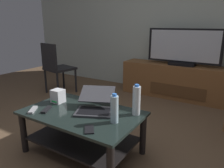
{
  "coord_description": "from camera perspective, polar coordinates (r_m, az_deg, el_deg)",
  "views": [
    {
      "loc": [
        1.17,
        -1.38,
        1.21
      ],
      "look_at": [
        -0.01,
        0.52,
        0.58
      ],
      "focal_mm": 34.19,
      "sensor_mm": 36.0,
      "label": 1
    }
  ],
  "objects": [
    {
      "name": "soundbar_remote",
      "position": [
        2.11,
        -17.08,
        -6.55
      ],
      "size": [
        0.11,
        0.16,
        0.02
      ],
      "primitive_type": "cube",
      "rotation": [
        0.0,
        0.0,
        0.45
      ],
      "color": "black",
      "rests_on": "coffee_table"
    },
    {
      "name": "cell_phone",
      "position": [
        1.68,
        -6.1,
        -11.95
      ],
      "size": [
        0.14,
        0.15,
        0.01
      ],
      "primitive_type": "cube",
      "rotation": [
        0.0,
        0.0,
        0.68
      ],
      "color": "black",
      "rests_on": "coffee_table"
    },
    {
      "name": "coffee_table",
      "position": [
        2.07,
        -7.92,
        -10.75
      ],
      "size": [
        1.09,
        0.67,
        0.43
      ],
      "color": "black",
      "rests_on": "ground"
    },
    {
      "name": "television",
      "position": [
        3.61,
        18.54,
        9.1
      ],
      "size": [
        1.15,
        0.2,
        0.58
      ],
      "color": "black",
      "rests_on": "media_cabinet"
    },
    {
      "name": "water_bottle_far",
      "position": [
        1.9,
        6.55,
        -4.37
      ],
      "size": [
        0.07,
        0.07,
        0.28
      ],
      "color": "silver",
      "rests_on": "coffee_table"
    },
    {
      "name": "router_box",
      "position": [
        2.27,
        -14.24,
        -3.14
      ],
      "size": [
        0.12,
        0.11,
        0.14
      ],
      "color": "silver",
      "rests_on": "coffee_table"
    },
    {
      "name": "side_chair",
      "position": [
        3.84,
        -14.81,
        4.73
      ],
      "size": [
        0.51,
        0.51,
        0.89
      ],
      "color": "black",
      "rests_on": "ground"
    },
    {
      "name": "laptop",
      "position": [
        2.02,
        -4.43,
        -5.41
      ],
      "size": [
        0.47,
        0.5,
        0.18
      ],
      "color": "#333338",
      "rests_on": "coffee_table"
    },
    {
      "name": "ground_plane",
      "position": [
        2.18,
        -7.4,
        -18.09
      ],
      "size": [
        7.68,
        7.68,
        0.0
      ],
      "primitive_type": "plane",
      "color": "brown"
    },
    {
      "name": "tv_remote",
      "position": [
        2.14,
        -20.4,
        -6.5
      ],
      "size": [
        0.13,
        0.16,
        0.02
      ],
      "primitive_type": "cube",
      "rotation": [
        0.0,
        0.0,
        0.6
      ],
      "color": "#99999E",
      "rests_on": "coffee_table"
    },
    {
      "name": "back_wall",
      "position": [
        4.01,
        15.67,
        18.02
      ],
      "size": [
        6.4,
        0.12,
        2.8
      ],
      "primitive_type": "cube",
      "color": "#A8B2A8",
      "rests_on": "ground"
    },
    {
      "name": "media_cabinet",
      "position": [
        3.73,
        17.88,
        0.6
      ],
      "size": [
        1.97,
        0.43,
        0.56
      ],
      "color": "brown",
      "rests_on": "ground"
    },
    {
      "name": "water_bottle_near",
      "position": [
        1.74,
        0.57,
        -6.75
      ],
      "size": [
        0.07,
        0.07,
        0.25
      ],
      "color": "silver",
      "rests_on": "coffee_table"
    }
  ]
}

